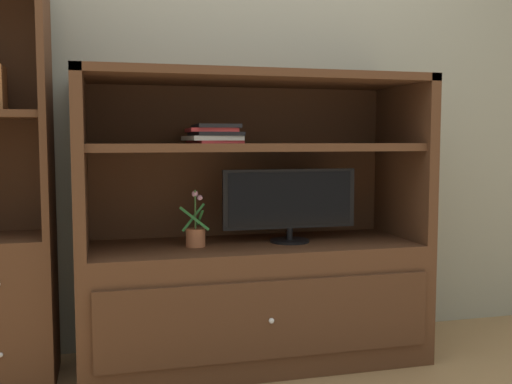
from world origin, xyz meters
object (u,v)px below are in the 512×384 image
object	(u,v)px
tv_monitor	(290,202)
bookshelf_tall	(5,245)
potted_plant	(196,234)
magazine_stack	(213,134)
media_console	(253,269)

from	to	relation	value
tv_monitor	bookshelf_tall	world-z (taller)	bookshelf_tall
tv_monitor	bookshelf_tall	distance (m)	1.30
tv_monitor	potted_plant	world-z (taller)	tv_monitor
tv_monitor	magazine_stack	xyz separation A→B (m)	(-0.37, 0.02, 0.33)
media_console	potted_plant	size ratio (longest dim) A/B	6.14
magazine_stack	bookshelf_tall	bearing A→B (deg)	179.61
potted_plant	bookshelf_tall	distance (m)	0.83
media_console	tv_monitor	distance (m)	0.37
media_console	bookshelf_tall	distance (m)	1.12
media_console	tv_monitor	bearing A→B (deg)	-6.03
media_console	bookshelf_tall	world-z (taller)	bookshelf_tall
potted_plant	tv_monitor	bearing A→B (deg)	0.95
magazine_stack	bookshelf_tall	size ratio (longest dim) A/B	0.19
potted_plant	magazine_stack	distance (m)	0.47
potted_plant	magazine_stack	size ratio (longest dim) A/B	0.78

